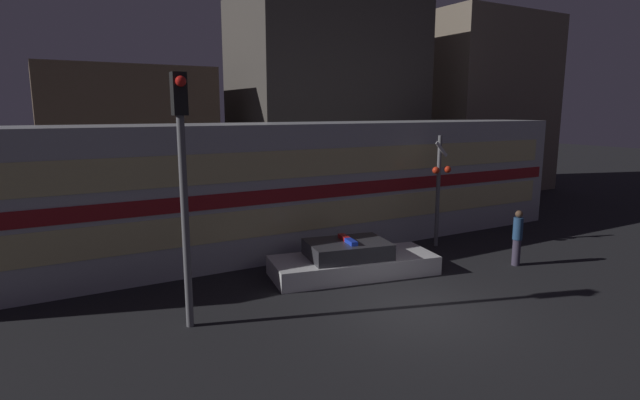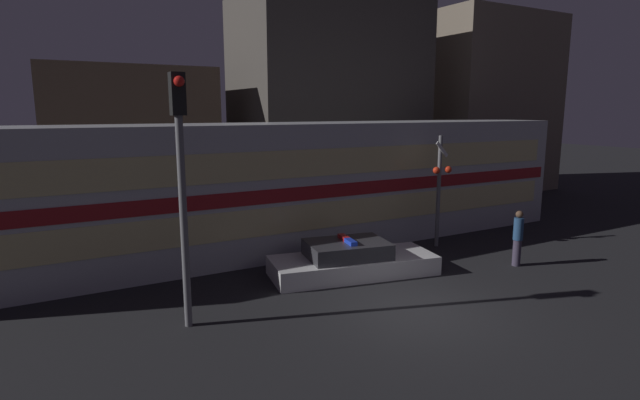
# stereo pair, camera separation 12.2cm
# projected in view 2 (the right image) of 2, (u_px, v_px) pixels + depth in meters

# --- Properties ---
(ground_plane) EXTENTS (120.00, 120.00, 0.00)m
(ground_plane) POSITION_uv_depth(u_px,v_px,m) (414.00, 309.00, 12.40)
(ground_plane) COLOR black
(train) EXTENTS (23.13, 3.21, 4.44)m
(train) POSITION_uv_depth(u_px,v_px,m) (292.00, 186.00, 17.72)
(train) COLOR #B7BABF
(train) RESTS_ON ground_plane
(police_car) EXTENTS (5.22, 2.78, 1.15)m
(police_car) POSITION_uv_depth(u_px,v_px,m) (351.00, 261.00, 14.98)
(police_car) COLOR silver
(police_car) RESTS_ON ground_plane
(pedestrian) EXTENTS (0.30, 0.30, 1.78)m
(pedestrian) POSITION_uv_depth(u_px,v_px,m) (518.00, 238.00, 15.74)
(pedestrian) COLOR #3F384C
(pedestrian) RESTS_ON ground_plane
(crossing_signal_near) EXTENTS (0.80, 0.34, 4.01)m
(crossing_signal_near) POSITION_uv_depth(u_px,v_px,m) (440.00, 185.00, 17.76)
(crossing_signal_near) COLOR slate
(crossing_signal_near) RESTS_ON ground_plane
(traffic_light_corner) EXTENTS (0.30, 0.46, 5.67)m
(traffic_light_corner) POSITION_uv_depth(u_px,v_px,m) (181.00, 173.00, 10.84)
(traffic_light_corner) COLOR slate
(traffic_light_corner) RESTS_ON ground_plane
(building_left) EXTENTS (7.08, 5.52, 6.71)m
(building_left) POSITION_uv_depth(u_px,v_px,m) (128.00, 144.00, 22.67)
(building_left) COLOR brown
(building_left) RESTS_ON ground_plane
(building_center) EXTENTS (9.20, 5.42, 10.24)m
(building_center) POSITION_uv_depth(u_px,v_px,m) (329.00, 105.00, 25.58)
(building_center) COLOR #47423D
(building_center) RESTS_ON ground_plane
(building_right) EXTENTS (8.07, 6.78, 10.49)m
(building_right) POSITION_uv_depth(u_px,v_px,m) (475.00, 104.00, 31.34)
(building_right) COLOR #726656
(building_right) RESTS_ON ground_plane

